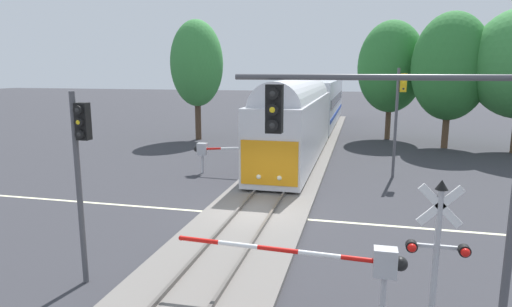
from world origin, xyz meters
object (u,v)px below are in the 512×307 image
at_px(traffic_signal_far_side, 399,105).
at_px(oak_behind_train, 197,64).
at_px(traffic_signal_near_right, 431,141).
at_px(crossing_gate_far, 215,150).
at_px(oak_far_right, 451,67).
at_px(elm_centre_background, 391,67).
at_px(crossing_signal_mast, 438,242).
at_px(traffic_signal_median, 81,158).
at_px(commuter_train, 313,108).
at_px(crossing_gate_near, 357,261).

xyz_separation_m(traffic_signal_far_side, oak_behind_train, (-15.87, 10.48, 2.44)).
bearing_deg(oak_behind_train, traffic_signal_near_right, -60.88).
bearing_deg(crossing_gate_far, oak_far_right, 40.58).
height_order(traffic_signal_near_right, elm_centre_background, elm_centre_background).
xyz_separation_m(crossing_gate_far, oak_far_right, (14.65, 12.55, 4.80)).
bearing_deg(crossing_gate_far, traffic_signal_far_side, 8.94).
xyz_separation_m(crossing_signal_mast, oak_behind_train, (-15.63, 26.17, 4.28)).
bearing_deg(oak_far_right, traffic_signal_median, -117.75).
bearing_deg(commuter_train, oak_behind_train, -166.95).
bearing_deg(traffic_signal_far_side, oak_behind_train, 146.55).
height_order(crossing_gate_far, oak_far_right, oak_far_right).
xyz_separation_m(traffic_signal_far_side, elm_centre_background, (0.28, 14.51, 2.18)).
bearing_deg(crossing_signal_mast, traffic_signal_near_right, -113.42).
xyz_separation_m(crossing_gate_near, elm_centre_background, (2.23, 29.72, 4.86)).
relative_size(crossing_signal_mast, oak_far_right, 0.36).
distance_m(crossing_gate_near, traffic_signal_near_right, 3.83).
xyz_separation_m(commuter_train, crossing_gate_far, (-4.09, -14.34, -1.34)).
bearing_deg(commuter_train, traffic_signal_median, -96.61).
bearing_deg(crossing_signal_mast, traffic_signal_far_side, 89.12).
bearing_deg(traffic_signal_near_right, oak_behind_train, 119.12).
height_order(crossing_gate_far, traffic_signal_far_side, traffic_signal_far_side).
xyz_separation_m(traffic_signal_near_right, elm_centre_background, (0.98, 31.25, 1.58)).
bearing_deg(oak_behind_train, crossing_gate_near, -61.57).
xyz_separation_m(traffic_signal_median, elm_centre_background, (9.68, 29.82, 2.60)).
bearing_deg(traffic_signal_median, traffic_signal_far_side, 58.45).
bearing_deg(traffic_signal_far_side, crossing_signal_mast, -90.88).
relative_size(crossing_gate_near, crossing_gate_far, 0.92).
relative_size(crossing_gate_near, traffic_signal_median, 1.08).
bearing_deg(traffic_signal_near_right, traffic_signal_median, 170.67).
bearing_deg(traffic_signal_far_side, commuter_train, 115.80).
distance_m(crossing_gate_far, traffic_signal_far_side, 10.70).
distance_m(crossing_signal_mast, elm_centre_background, 30.47).
distance_m(elm_centre_background, oak_behind_train, 16.64).
distance_m(traffic_signal_far_side, elm_centre_background, 14.67).
bearing_deg(traffic_signal_median, oak_behind_train, 104.06).
relative_size(traffic_signal_far_side, oak_far_right, 0.59).
height_order(crossing_gate_near, oak_behind_train, oak_behind_train).
xyz_separation_m(commuter_train, oak_far_right, (10.56, -1.80, 3.46)).
relative_size(crossing_gate_far, traffic_signal_median, 1.17).
xyz_separation_m(crossing_gate_near, oak_behind_train, (-13.91, 25.69, 5.12)).
distance_m(traffic_signal_far_side, oak_far_right, 11.99).
bearing_deg(commuter_train, traffic_signal_far_side, -64.20).
distance_m(crossing_signal_mast, traffic_signal_near_right, 2.69).
height_order(crossing_gate_far, traffic_signal_near_right, traffic_signal_near_right).
bearing_deg(traffic_signal_median, commuter_train, 83.39).
bearing_deg(commuter_train, oak_far_right, -9.65).
relative_size(commuter_train, traffic_signal_near_right, 6.49).
bearing_deg(oak_behind_train, crossing_gate_far, -65.05).
height_order(commuter_train, traffic_signal_near_right, traffic_signal_near_right).
height_order(traffic_signal_median, traffic_signal_far_side, traffic_signal_far_side).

